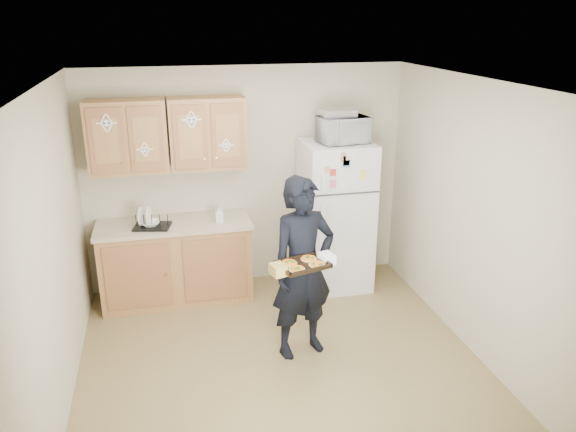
{
  "coord_description": "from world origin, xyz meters",
  "views": [
    {
      "loc": [
        -0.93,
        -4.28,
        3.0
      ],
      "look_at": [
        0.17,
        0.45,
        1.25
      ],
      "focal_mm": 35.0,
      "sensor_mm": 36.0,
      "label": 1
    }
  ],
  "objects_px": {
    "refrigerator": "(335,216)",
    "baking_tray": "(303,265)",
    "dish_rack": "(152,221)",
    "person": "(303,268)",
    "microwave": "(343,130)"
  },
  "relations": [
    {
      "from": "person",
      "to": "dish_rack",
      "type": "relative_size",
      "value": 4.63
    },
    {
      "from": "baking_tray",
      "to": "microwave",
      "type": "height_order",
      "value": "microwave"
    },
    {
      "from": "baking_tray",
      "to": "person",
      "type": "bearing_deg",
      "value": 59.83
    },
    {
      "from": "person",
      "to": "dish_rack",
      "type": "bearing_deg",
      "value": 121.46
    },
    {
      "from": "baking_tray",
      "to": "refrigerator",
      "type": "bearing_deg",
      "value": 48.2
    },
    {
      "from": "refrigerator",
      "to": "dish_rack",
      "type": "height_order",
      "value": "refrigerator"
    },
    {
      "from": "dish_rack",
      "to": "person",
      "type": "bearing_deg",
      "value": -43.45
    },
    {
      "from": "refrigerator",
      "to": "baking_tray",
      "type": "relative_size",
      "value": 4.17
    },
    {
      "from": "refrigerator",
      "to": "person",
      "type": "xyz_separation_m",
      "value": [
        -0.71,
        -1.28,
        0.0
      ]
    },
    {
      "from": "baking_tray",
      "to": "microwave",
      "type": "distance_m",
      "value": 1.91
    },
    {
      "from": "refrigerator",
      "to": "baking_tray",
      "type": "xyz_separation_m",
      "value": [
        -0.79,
        -1.57,
        0.17
      ]
    },
    {
      "from": "baking_tray",
      "to": "dish_rack",
      "type": "height_order",
      "value": "dish_rack"
    },
    {
      "from": "person",
      "to": "baking_tray",
      "type": "relative_size",
      "value": 4.18
    },
    {
      "from": "person",
      "to": "microwave",
      "type": "bearing_deg",
      "value": 43.48
    },
    {
      "from": "person",
      "to": "microwave",
      "type": "height_order",
      "value": "microwave"
    }
  ]
}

